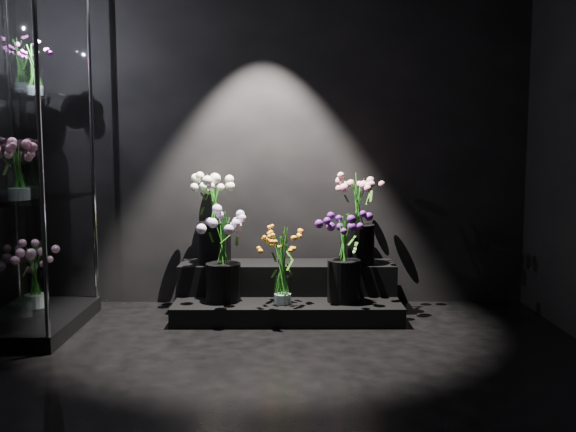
{
  "coord_description": "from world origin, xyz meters",
  "views": [
    {
      "loc": [
        0.09,
        -3.1,
        1.28
      ],
      "look_at": [
        0.1,
        1.2,
        0.79
      ],
      "focal_mm": 40.0,
      "sensor_mm": 36.0,
      "label": 1
    }
  ],
  "objects": [
    {
      "name": "wall_front",
      "position": [
        0.0,
        -2.0,
        1.4
      ],
      "size": [
        4.0,
        0.0,
        4.0
      ],
      "primitive_type": "plane",
      "rotation": [
        -1.57,
        0.0,
        0.0
      ],
      "color": "black",
      "rests_on": "floor"
    },
    {
      "name": "bouquet_cream_roses",
      "position": [
        -0.46,
        1.78,
        0.76
      ],
      "size": [
        0.47,
        0.47,
        0.69
      ],
      "rotation": [
        0.0,
        0.0,
        0.36
      ],
      "color": "black",
      "rests_on": "display_riser"
    },
    {
      "name": "wall_back",
      "position": [
        0.0,
        2.0,
        1.4
      ],
      "size": [
        4.0,
        0.0,
        4.0
      ],
      "primitive_type": "plane",
      "rotation": [
        1.57,
        0.0,
        0.0
      ],
      "color": "black",
      "rests_on": "floor"
    },
    {
      "name": "bouquet_lilac",
      "position": [
        -0.37,
        1.47,
        0.5
      ],
      "size": [
        0.45,
        0.45,
        0.64
      ],
      "rotation": [
        0.0,
        0.0,
        0.23
      ],
      "color": "black",
      "rests_on": "display_riser"
    },
    {
      "name": "bouquet_pink_roses",
      "position": [
        0.64,
        1.73,
        0.75
      ],
      "size": [
        0.39,
        0.39,
        0.68
      ],
      "rotation": [
        0.0,
        0.0,
        -0.09
      ],
      "color": "black",
      "rests_on": "display_riser"
    },
    {
      "name": "bouquet_purple",
      "position": [
        0.51,
        1.45,
        0.49
      ],
      "size": [
        0.34,
        0.34,
        0.64
      ],
      "rotation": [
        0.0,
        0.0,
        0.09
      ],
      "color": "black",
      "rests_on": "display_riser"
    },
    {
      "name": "display_case",
      "position": [
        -1.66,
        1.21,
        1.17
      ],
      "size": [
        0.64,
        1.06,
        2.34
      ],
      "color": "black",
      "rests_on": "floor"
    },
    {
      "name": "bouquet_orange_bells",
      "position": [
        0.07,
        1.39,
        0.41
      ],
      "size": [
        0.34,
        0.34,
        0.54
      ],
      "rotation": [
        0.0,
        0.0,
        -0.43
      ],
      "color": "white",
      "rests_on": "display_riser"
    },
    {
      "name": "bouquet_case_base_pink",
      "position": [
        -1.71,
        1.41,
        0.35
      ],
      "size": [
        0.31,
        0.31,
        0.45
      ],
      "rotation": [
        0.0,
        0.0,
        -0.06
      ],
      "color": "white",
      "rests_on": "display_case"
    },
    {
      "name": "bouquet_case_pink",
      "position": [
        -1.64,
        1.06,
        1.12
      ],
      "size": [
        0.36,
        0.36,
        0.39
      ],
      "rotation": [
        0.0,
        0.0,
        -0.16
      ],
      "color": "white",
      "rests_on": "display_case"
    },
    {
      "name": "bouquet_case_magenta",
      "position": [
        -1.64,
        1.38,
        1.78
      ],
      "size": [
        0.25,
        0.25,
        0.34
      ],
      "rotation": [
        0.0,
        0.0,
        -0.12
      ],
      "color": "white",
      "rests_on": "display_case"
    },
    {
      "name": "floor",
      "position": [
        0.0,
        0.0,
        0.0
      ],
      "size": [
        4.0,
        4.0,
        0.0
      ],
      "primitive_type": "plane",
      "color": "black",
      "rests_on": "ground"
    },
    {
      "name": "display_riser",
      "position": [
        0.1,
        1.67,
        0.15
      ],
      "size": [
        1.65,
        0.73,
        0.37
      ],
      "color": "black",
      "rests_on": "floor"
    }
  ]
}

